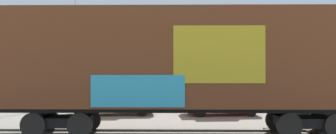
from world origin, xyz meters
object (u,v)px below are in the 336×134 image
(freight_car, at_px, (183,61))
(parked_car_red, at_px, (221,99))
(parked_car_tan, at_px, (111,100))
(parked_car_green, at_px, (329,100))
(flagpole, at_px, (79,18))

(freight_car, relative_size, parked_car_red, 3.47)
(parked_car_tan, height_order, parked_car_red, parked_car_red)
(parked_car_green, bearing_deg, parked_car_tan, 179.12)
(flagpole, bearing_deg, freight_car, -59.72)
(freight_car, distance_m, flagpole, 13.92)
(parked_car_tan, bearing_deg, freight_car, -59.28)
(freight_car, height_order, parked_car_tan, freight_car)
(flagpole, relative_size, parked_car_green, 2.37)
(parked_car_tan, bearing_deg, parked_car_green, -0.88)
(freight_car, relative_size, parked_car_green, 3.45)
(freight_car, distance_m, parked_car_red, 6.70)
(freight_car, bearing_deg, flagpole, 120.28)
(flagpole, relative_size, parked_car_red, 2.38)
(freight_car, bearing_deg, parked_car_tan, 120.72)
(parked_car_red, distance_m, parked_car_green, 6.07)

